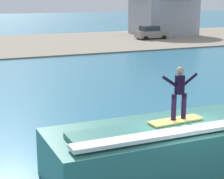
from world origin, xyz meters
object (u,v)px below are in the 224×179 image
Objects in this scene: car_far_shore at (151,33)px; house_gabled_white at (163,7)px; wave_crest at (159,148)px; surfboard at (176,120)px; surfer at (179,90)px; tree_short_bushy at (159,6)px.

house_gabled_white reaches higher than car_far_shore.
house_gabled_white is (24.69, 40.89, 3.39)m from wave_crest.
car_far_shore is at bearing 61.06° from wave_crest.
car_far_shore is (19.21, 35.79, -0.81)m from surfboard.
surfer is (0.58, -0.17, 1.93)m from wave_crest.
surfer reaches higher than car_far_shore.
tree_short_bushy reaches higher than car_far_shore.
surfboard is at bearing -119.89° from tree_short_bushy.
surfer is at bearing -120.41° from house_gabled_white.
tree_short_bushy is (26.26, 45.86, 1.45)m from surfer.
house_gabled_white is at bearing 59.59° from surfer.
house_gabled_white is 5.26m from tree_short_bushy.
surfer reaches higher than wave_crest.
surfboard is 47.72m from house_gabled_white.
wave_crest is 0.73× the size of house_gabled_white.
tree_short_bushy is (2.16, 4.80, -0.01)m from house_gabled_white.
tree_short_bushy is at bearing 60.20° from surfer.
wave_crest is 4.29× the size of surfer.
house_gabled_white reaches higher than surfer.
car_far_shore is at bearing 61.78° from surfboard.
car_far_shore is at bearing 61.90° from surfer.
wave_crest is at bearing -120.44° from tree_short_bushy.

